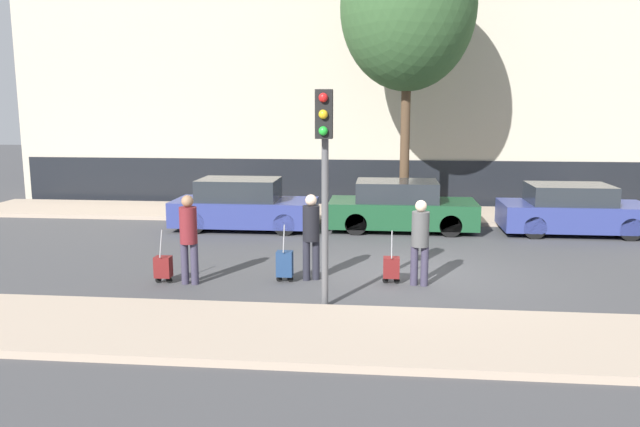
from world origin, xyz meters
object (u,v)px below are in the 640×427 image
(pedestrian_center, at_px, (311,232))
(trolley_center, at_px, (285,264))
(pedestrian_right, at_px, (420,238))
(parked_car_1, at_px, (401,207))
(traffic_light, at_px, (324,155))
(bare_tree_near_crossing, at_px, (408,7))
(trolley_left, at_px, (163,267))
(trolley_right, at_px, (391,268))
(parked_car_2, at_px, (572,211))
(parked_car_0, at_px, (243,206))
(pedestrian_left, at_px, (189,234))

(pedestrian_center, xyz_separation_m, trolley_center, (-0.51, -0.21, -0.63))
(pedestrian_right, bearing_deg, pedestrian_center, -175.53)
(parked_car_1, relative_size, pedestrian_right, 2.42)
(parked_car_1, xyz_separation_m, pedestrian_center, (-1.93, -5.33, 0.34))
(trolley_center, bearing_deg, traffic_light, -58.93)
(pedestrian_right, xyz_separation_m, bare_tree_near_crossing, (-0.11, 6.91, 5.31))
(trolley_left, height_order, pedestrian_center, pedestrian_center)
(parked_car_1, bearing_deg, bare_tree_near_crossing, 85.09)
(trolley_left, bearing_deg, trolley_center, 7.70)
(parked_car_1, relative_size, bare_tree_near_crossing, 0.48)
(bare_tree_near_crossing, bearing_deg, trolley_right, -93.65)
(parked_car_2, distance_m, bare_tree_near_crossing, 7.38)
(pedestrian_right, relative_size, bare_tree_near_crossing, 0.20)
(parked_car_2, bearing_deg, bare_tree_near_crossing, 162.88)
(parked_car_2, height_order, trolley_right, parked_car_2)
(parked_car_0, bearing_deg, pedestrian_center, -63.37)
(parked_car_2, xyz_separation_m, bare_tree_near_crossing, (-4.56, 1.40, 5.63))
(pedestrian_right, bearing_deg, parked_car_1, 101.64)
(pedestrian_center, relative_size, trolley_right, 1.63)
(parked_car_2, relative_size, pedestrian_left, 2.20)
(parked_car_1, height_order, pedestrian_center, pedestrian_center)
(pedestrian_left, height_order, trolley_left, pedestrian_left)
(pedestrian_left, bearing_deg, parked_car_1, 56.00)
(trolley_center, bearing_deg, bare_tree_near_crossing, 69.77)
(pedestrian_left, relative_size, trolley_right, 1.66)
(trolley_center, height_order, traffic_light, traffic_light)
(trolley_left, height_order, trolley_center, trolley_center)
(pedestrian_right, relative_size, traffic_light, 0.45)
(trolley_center, xyz_separation_m, bare_tree_near_crossing, (2.56, 6.93, 5.90))
(parked_car_0, xyz_separation_m, pedestrian_right, (4.68, -5.22, 0.29))
(pedestrian_left, bearing_deg, trolley_right, 8.54)
(trolley_center, bearing_deg, trolley_right, 3.02)
(trolley_center, bearing_deg, trolley_left, -172.30)
(pedestrian_right, bearing_deg, trolley_left, -166.79)
(trolley_right, bearing_deg, parked_car_0, 128.86)
(trolley_left, bearing_deg, pedestrian_left, -1.94)
(pedestrian_center, xyz_separation_m, traffic_light, (0.43, -1.77, 1.68))
(parked_car_2, distance_m, pedestrian_center, 8.49)
(pedestrian_left, bearing_deg, parked_car_2, 35.26)
(parked_car_2, relative_size, traffic_light, 1.05)
(parked_car_2, relative_size, trolley_left, 3.63)
(pedestrian_right, height_order, bare_tree_near_crossing, bare_tree_near_crossing)
(trolley_center, bearing_deg, pedestrian_right, 0.51)
(pedestrian_right, bearing_deg, bare_tree_near_crossing, 100.18)
(parked_car_1, height_order, pedestrian_left, pedestrian_left)
(parked_car_1, xyz_separation_m, pedestrian_left, (-4.27, -5.88, 0.36))
(parked_car_2, height_order, trolley_left, parked_car_2)
(trolley_center, bearing_deg, parked_car_1, 66.26)
(pedestrian_center, height_order, trolley_center, pedestrian_center)
(parked_car_1, distance_m, trolley_center, 6.06)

